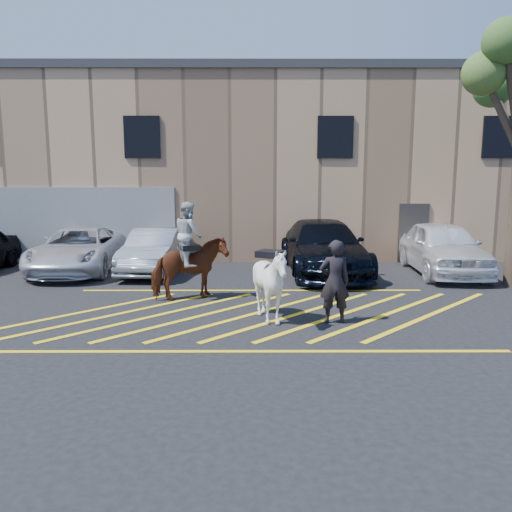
{
  "coord_description": "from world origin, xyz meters",
  "views": [
    {
      "loc": [
        0.07,
        -11.52,
        3.14
      ],
      "look_at": [
        0.11,
        0.2,
        1.3
      ],
      "focal_mm": 35.0,
      "sensor_mm": 36.0,
      "label": 1
    }
  ],
  "objects_px": {
    "car_white_pickup": "(79,250)",
    "car_silver_sedan": "(156,251)",
    "car_blue_suv": "(323,247)",
    "car_white_suv": "(443,248)",
    "saddled_white": "(271,284)",
    "mounted_bay": "(189,260)",
    "handler": "(335,282)"
  },
  "relations": [
    {
      "from": "car_white_pickup",
      "to": "car_silver_sedan",
      "type": "height_order",
      "value": "car_white_pickup"
    },
    {
      "from": "car_blue_suv",
      "to": "car_white_suv",
      "type": "relative_size",
      "value": 1.17
    },
    {
      "from": "saddled_white",
      "to": "mounted_bay",
      "type": "bearing_deg",
      "value": 134.59
    },
    {
      "from": "car_silver_sedan",
      "to": "mounted_bay",
      "type": "bearing_deg",
      "value": -63.89
    },
    {
      "from": "car_white_pickup",
      "to": "handler",
      "type": "xyz_separation_m",
      "value": [
        7.66,
        -6.1,
        0.18
      ]
    },
    {
      "from": "car_silver_sedan",
      "to": "saddled_white",
      "type": "xyz_separation_m",
      "value": [
        3.68,
        -5.92,
        0.13
      ]
    },
    {
      "from": "car_silver_sedan",
      "to": "handler",
      "type": "relative_size",
      "value": 2.42
    },
    {
      "from": "car_white_pickup",
      "to": "handler",
      "type": "bearing_deg",
      "value": -41.68
    },
    {
      "from": "car_blue_suv",
      "to": "handler",
      "type": "xyz_separation_m",
      "value": [
        -0.55,
        -5.81,
        0.05
      ]
    },
    {
      "from": "car_silver_sedan",
      "to": "car_blue_suv",
      "type": "relative_size",
      "value": 0.74
    },
    {
      "from": "car_blue_suv",
      "to": "car_white_suv",
      "type": "distance_m",
      "value": 3.94
    },
    {
      "from": "car_blue_suv",
      "to": "saddled_white",
      "type": "distance_m",
      "value": 6.06
    },
    {
      "from": "car_blue_suv",
      "to": "mounted_bay",
      "type": "distance_m",
      "value": 5.41
    },
    {
      "from": "car_white_pickup",
      "to": "saddled_white",
      "type": "relative_size",
      "value": 2.65
    },
    {
      "from": "saddled_white",
      "to": "car_white_suv",
      "type": "bearing_deg",
      "value": 43.91
    },
    {
      "from": "handler",
      "to": "mounted_bay",
      "type": "distance_m",
      "value": 4.04
    },
    {
      "from": "car_blue_suv",
      "to": "saddled_white",
      "type": "relative_size",
      "value": 2.97
    },
    {
      "from": "car_white_pickup",
      "to": "car_blue_suv",
      "type": "xyz_separation_m",
      "value": [
        8.21,
        -0.29,
        0.13
      ]
    },
    {
      "from": "car_white_pickup",
      "to": "mounted_bay",
      "type": "height_order",
      "value": "mounted_bay"
    },
    {
      "from": "handler",
      "to": "mounted_bay",
      "type": "height_order",
      "value": "mounted_bay"
    },
    {
      "from": "car_white_pickup",
      "to": "car_blue_suv",
      "type": "distance_m",
      "value": 8.21
    },
    {
      "from": "car_blue_suv",
      "to": "mounted_bay",
      "type": "height_order",
      "value": "mounted_bay"
    },
    {
      "from": "mounted_bay",
      "to": "car_blue_suv",
      "type": "bearing_deg",
      "value": 42.74
    },
    {
      "from": "car_white_suv",
      "to": "saddled_white",
      "type": "height_order",
      "value": "car_white_suv"
    },
    {
      "from": "car_silver_sedan",
      "to": "handler",
      "type": "xyz_separation_m",
      "value": [
        5.06,
        -5.98,
        0.19
      ]
    },
    {
      "from": "mounted_bay",
      "to": "saddled_white",
      "type": "relative_size",
      "value": 1.27
    },
    {
      "from": "car_white_pickup",
      "to": "car_silver_sedan",
      "type": "distance_m",
      "value": 2.6
    },
    {
      "from": "car_blue_suv",
      "to": "handler",
      "type": "distance_m",
      "value": 5.84
    },
    {
      "from": "car_white_suv",
      "to": "saddled_white",
      "type": "bearing_deg",
      "value": -132.49
    },
    {
      "from": "handler",
      "to": "mounted_bay",
      "type": "xyz_separation_m",
      "value": [
        -3.43,
        2.14,
        0.11
      ]
    },
    {
      "from": "car_white_suv",
      "to": "saddled_white",
      "type": "relative_size",
      "value": 2.53
    },
    {
      "from": "mounted_bay",
      "to": "saddled_white",
      "type": "distance_m",
      "value": 2.92
    }
  ]
}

